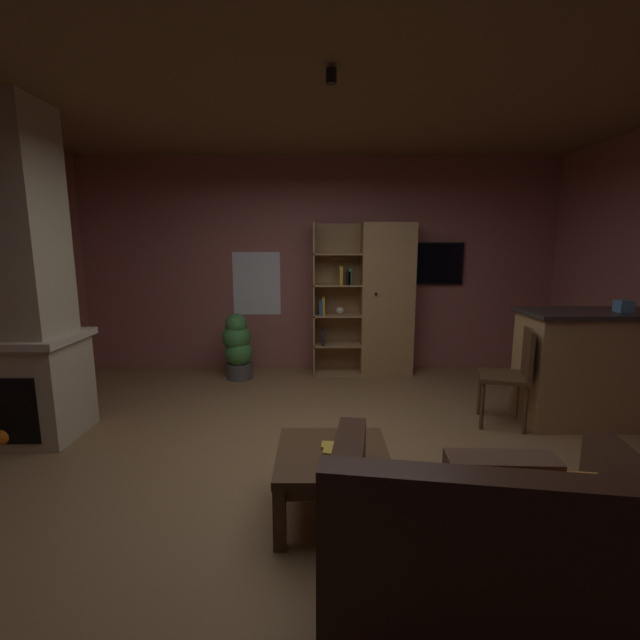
% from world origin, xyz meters
% --- Properties ---
extents(floor, '(6.22, 5.26, 0.02)m').
position_xyz_m(floor, '(0.00, 0.00, -0.01)').
color(floor, olive).
rests_on(floor, ground).
extents(wall_back, '(6.34, 0.06, 2.78)m').
position_xyz_m(wall_back, '(0.00, 2.66, 1.39)').
color(wall_back, '#9E5B56').
rests_on(wall_back, ground).
extents(ceiling, '(6.22, 5.26, 0.02)m').
position_xyz_m(ceiling, '(0.00, 0.00, 2.79)').
color(ceiling, brown).
extents(window_pane_back, '(0.63, 0.01, 0.83)m').
position_xyz_m(window_pane_back, '(-0.83, 2.63, 1.15)').
color(window_pane_back, white).
extents(stone_fireplace, '(0.98, 0.74, 2.78)m').
position_xyz_m(stone_fireplace, '(-2.56, 0.48, 1.25)').
color(stone_fireplace, '#BCAD8E').
rests_on(stone_fireplace, ground).
extents(bookshelf_cabinet, '(1.27, 0.41, 1.93)m').
position_xyz_m(bookshelf_cabinet, '(0.78, 2.39, 0.96)').
color(bookshelf_cabinet, '#A87F51').
rests_on(bookshelf_cabinet, ground).
extents(kitchen_bar_counter, '(1.56, 0.62, 1.07)m').
position_xyz_m(kitchen_bar_counter, '(2.66, 0.76, 0.54)').
color(kitchen_bar_counter, '#A87F51').
rests_on(kitchen_bar_counter, ground).
extents(tissue_box, '(0.12, 0.12, 0.11)m').
position_xyz_m(tissue_box, '(2.71, 0.69, 1.12)').
color(tissue_box, '#598CBF').
rests_on(tissue_box, kitchen_bar_counter).
extents(leather_couch, '(1.59, 1.14, 0.84)m').
position_xyz_m(leather_couch, '(0.76, -1.34, 0.31)').
color(leather_couch, '#382116').
rests_on(leather_couch, ground).
extents(coffee_table, '(0.68, 0.70, 0.42)m').
position_xyz_m(coffee_table, '(0.07, -0.65, 0.33)').
color(coffee_table, '#4C331E').
rests_on(coffee_table, ground).
extents(table_book_0, '(0.14, 0.10, 0.02)m').
position_xyz_m(table_book_0, '(0.07, -0.59, 0.43)').
color(table_book_0, gold).
rests_on(table_book_0, coffee_table).
extents(table_book_1, '(0.14, 0.11, 0.02)m').
position_xyz_m(table_book_1, '(0.08, -0.71, 0.45)').
color(table_book_1, gold).
rests_on(table_book_1, coffee_table).
extents(table_book_2, '(0.15, 0.11, 0.02)m').
position_xyz_m(table_book_2, '(0.14, -0.72, 0.47)').
color(table_book_2, gold).
rests_on(table_book_2, coffee_table).
extents(dining_chair, '(0.52, 0.52, 0.92)m').
position_xyz_m(dining_chair, '(1.77, 0.70, 0.53)').
color(dining_chair, '#4C331E').
rests_on(dining_chair, ground).
extents(potted_floor_plant, '(0.38, 0.37, 0.83)m').
position_xyz_m(potted_floor_plant, '(-1.01, 2.13, 0.42)').
color(potted_floor_plant, '#4C4C51').
rests_on(potted_floor_plant, ground).
extents(wall_mounted_tv, '(0.97, 0.06, 0.55)m').
position_xyz_m(wall_mounted_tv, '(1.41, 2.60, 1.42)').
color(wall_mounted_tv, black).
extents(track_light_spot_1, '(0.07, 0.07, 0.09)m').
position_xyz_m(track_light_spot_1, '(0.07, -0.16, 2.71)').
color(track_light_spot_1, black).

